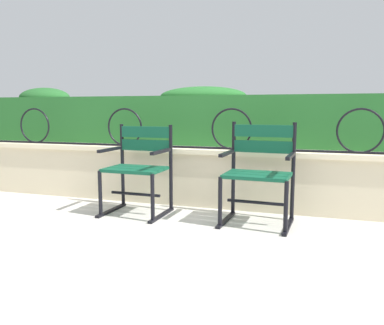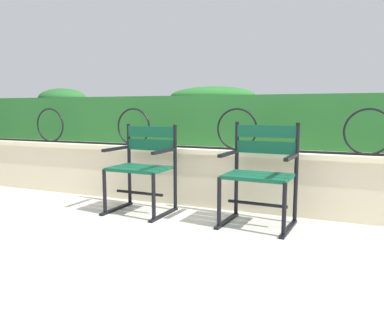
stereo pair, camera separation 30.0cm
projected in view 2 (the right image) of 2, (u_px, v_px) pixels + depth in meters
The scene contains 6 objects.
ground_plane at pixel (187, 227), 3.37m from camera, with size 60.00×60.00×0.00m, color #BCB7AD.
stone_wall at pixel (220, 177), 4.12m from camera, with size 8.38×0.41×0.60m.
iron_arch_fence at pixel (188, 131), 4.11m from camera, with size 7.82×0.02×0.42m.
hedge_row at pixel (230, 118), 4.47m from camera, with size 8.22×0.56×0.69m.
park_chair_left at pixel (143, 165), 3.86m from camera, with size 0.60×0.53×0.86m.
park_chair_right at pixel (260, 171), 3.42m from camera, with size 0.62×0.55×0.89m.
Camera 2 is at (1.32, -2.98, 1.01)m, focal length 36.67 mm.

